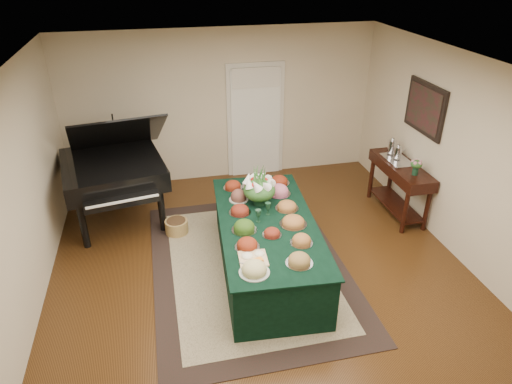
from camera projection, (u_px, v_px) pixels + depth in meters
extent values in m
plane|color=black|center=(261.00, 271.00, 6.14)|extent=(6.00, 6.00, 0.00)
cube|color=black|center=(249.00, 265.00, 6.24)|extent=(2.56, 3.59, 0.01)
cube|color=#BBAF8C|center=(249.00, 265.00, 6.23)|extent=(2.05, 3.08, 0.01)
cube|color=silver|center=(255.00, 120.00, 8.32)|extent=(1.05, 0.04, 2.10)
cube|color=white|center=(256.00, 123.00, 8.32)|extent=(0.90, 0.06, 2.00)
cube|color=black|center=(267.00, 246.00, 6.01)|extent=(1.34, 2.60, 0.74)
cube|color=black|center=(267.00, 222.00, 5.83)|extent=(1.40, 2.66, 0.02)
cylinder|color=silver|center=(247.00, 247.00, 5.32)|extent=(0.30, 0.30, 0.01)
ellipsoid|color=maroon|center=(247.00, 244.00, 5.30)|extent=(0.24, 0.24, 0.08)
cylinder|color=#A4ADA4|center=(239.00, 200.00, 6.31)|extent=(0.27, 0.27, 0.01)
ellipsoid|color=brown|center=(239.00, 196.00, 6.28)|extent=(0.22, 0.22, 0.11)
cylinder|color=silver|center=(233.00, 188.00, 6.62)|extent=(0.28, 0.28, 0.01)
ellipsoid|color=maroon|center=(233.00, 185.00, 6.60)|extent=(0.23, 0.23, 0.08)
cylinder|color=silver|center=(254.00, 186.00, 6.66)|extent=(0.34, 0.34, 0.01)
ellipsoid|color=maroon|center=(254.00, 183.00, 6.64)|extent=(0.28, 0.28, 0.09)
cylinder|color=silver|center=(244.00, 230.00, 5.64)|extent=(0.32, 0.32, 0.01)
ellipsoid|color=#325D18|center=(244.00, 226.00, 5.61)|extent=(0.26, 0.26, 0.10)
cylinder|color=silver|center=(279.00, 183.00, 6.75)|extent=(0.31, 0.31, 0.01)
ellipsoid|color=maroon|center=(279.00, 180.00, 6.73)|extent=(0.25, 0.25, 0.08)
cylinder|color=#A4ADA4|center=(254.00, 272.00, 4.90)|extent=(0.34, 0.34, 0.01)
ellipsoid|color=#E9DF91|center=(254.00, 268.00, 4.88)|extent=(0.28, 0.28, 0.10)
cylinder|color=silver|center=(301.00, 243.00, 5.39)|extent=(0.27, 0.27, 0.01)
ellipsoid|color=#AC6B32|center=(302.00, 240.00, 5.37)|extent=(0.22, 0.22, 0.08)
cylinder|color=silver|center=(299.00, 263.00, 5.05)|extent=(0.31, 0.31, 0.01)
ellipsoid|color=olive|center=(299.00, 259.00, 5.02)|extent=(0.25, 0.25, 0.09)
cylinder|color=silver|center=(293.00, 224.00, 5.76)|extent=(0.35, 0.35, 0.01)
ellipsoid|color=#AC6B32|center=(293.00, 221.00, 5.73)|extent=(0.29, 0.29, 0.08)
cylinder|color=silver|center=(272.00, 235.00, 5.54)|extent=(0.24, 0.24, 0.01)
ellipsoid|color=maroon|center=(272.00, 232.00, 5.52)|extent=(0.20, 0.20, 0.06)
cylinder|color=silver|center=(279.00, 194.00, 6.46)|extent=(0.33, 0.33, 0.01)
ellipsoid|color=pink|center=(279.00, 190.00, 6.43)|extent=(0.27, 0.27, 0.10)
cylinder|color=silver|center=(287.00, 208.00, 6.10)|extent=(0.31, 0.31, 0.01)
ellipsoid|color=#AC6B32|center=(287.00, 206.00, 6.08)|extent=(0.26, 0.26, 0.07)
cylinder|color=silver|center=(240.00, 212.00, 6.00)|extent=(0.29, 0.29, 0.01)
ellipsoid|color=maroon|center=(240.00, 210.00, 5.98)|extent=(0.24, 0.24, 0.08)
cube|color=tan|center=(253.00, 259.00, 5.11)|extent=(0.34, 0.34, 0.02)
ellipsoid|color=#F2ECCB|center=(247.00, 254.00, 5.12)|extent=(0.14, 0.14, 0.08)
ellipsoid|color=#F2ECCB|center=(259.00, 252.00, 5.15)|extent=(0.12, 0.12, 0.07)
cube|color=orange|center=(259.00, 260.00, 5.03)|extent=(0.11, 0.09, 0.05)
cylinder|color=#143320|center=(259.00, 198.00, 6.18)|extent=(0.17, 0.17, 0.17)
ellipsoid|color=#2D5F26|center=(259.00, 190.00, 6.13)|extent=(0.43, 0.43, 0.28)
cylinder|color=black|center=(83.00, 226.00, 6.47)|extent=(0.10, 0.10, 0.72)
cylinder|color=black|center=(162.00, 210.00, 6.86)|extent=(0.10, 0.10, 0.72)
cylinder|color=black|center=(112.00, 181.00, 7.70)|extent=(0.10, 0.10, 0.72)
cube|color=black|center=(113.00, 169.00, 6.92)|extent=(1.67, 1.76, 0.31)
cube|color=black|center=(122.00, 201.00, 6.26)|extent=(1.04, 0.39, 0.10)
cube|color=black|center=(117.00, 134.00, 6.85)|extent=(1.54, 1.33, 0.79)
cylinder|color=olive|center=(177.00, 227.00, 6.91)|extent=(0.34, 0.34, 0.22)
cylinder|color=black|center=(405.00, 213.00, 6.81)|extent=(0.07, 0.07, 0.69)
cylinder|color=black|center=(427.00, 210.00, 6.88)|extent=(0.07, 0.07, 0.69)
cylinder|color=black|center=(371.00, 179.00, 7.79)|extent=(0.07, 0.07, 0.69)
cylinder|color=black|center=(390.00, 177.00, 7.86)|extent=(0.07, 0.07, 0.69)
cube|color=black|center=(401.00, 169.00, 7.13)|extent=(0.45, 1.36, 0.18)
cube|color=black|center=(395.00, 204.00, 7.43)|extent=(0.38, 1.20, 0.03)
cube|color=silver|center=(397.00, 160.00, 7.21)|extent=(0.34, 0.58, 0.02)
cylinder|color=#143320|center=(415.00, 171.00, 6.73)|extent=(0.09, 0.09, 0.13)
ellipsoid|color=#C88192|center=(417.00, 163.00, 6.68)|extent=(0.19, 0.19, 0.13)
cube|color=black|center=(425.00, 108.00, 6.71)|extent=(0.04, 0.95, 0.75)
cube|color=#47131F|center=(424.00, 108.00, 6.70)|extent=(0.01, 0.82, 0.62)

